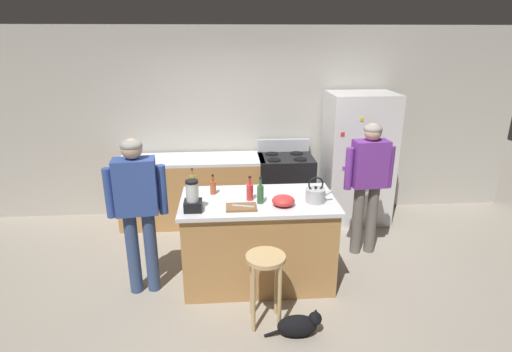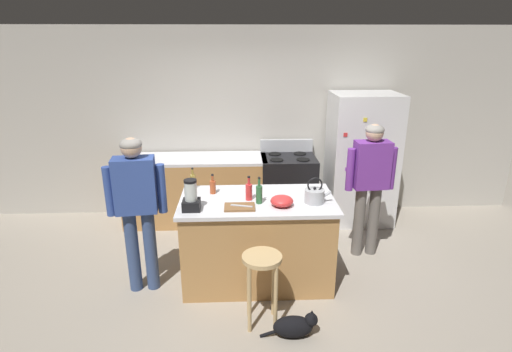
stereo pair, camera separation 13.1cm
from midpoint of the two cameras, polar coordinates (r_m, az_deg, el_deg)
name	(u,v)px [view 2 (the right image)]	position (r m, az deg, el deg)	size (l,w,h in m)	color
ground_plane	(257,279)	(4.66, 1.00, -14.23)	(14.00, 14.00, 0.00)	#9E9384
back_wall	(251,123)	(5.96, -0.07, 7.40)	(8.00, 0.10, 2.70)	#BCB7AD
kitchen_island	(257,240)	(4.41, 1.04, -9.01)	(1.60, 0.87, 0.96)	#B7844C
back_counter_run	(196,190)	(5.84, -7.76, -1.94)	(2.00, 0.64, 0.96)	#B7844C
refrigerator	(361,159)	(5.90, 15.16, 2.27)	(0.90, 0.73, 1.83)	silver
stove_range	(288,188)	(5.84, 5.12, -1.73)	(0.76, 0.65, 1.14)	black
person_by_island_left	(137,201)	(4.19, -15.55, -3.43)	(0.60, 0.26, 1.65)	#384C7A
person_by_sink_right	(370,178)	(4.94, 16.47, -0.29)	(0.59, 0.25, 1.63)	#66605B
bar_stool	(262,272)	(3.75, 1.87, -13.30)	(0.36, 0.36, 0.71)	tan
cat	(295,326)	(3.88, 6.52, -20.18)	(0.52, 0.18, 0.26)	black
blender_appliance	(191,197)	(3.95, -8.16, -2.98)	(0.17, 0.17, 0.31)	black
bottle_vinegar	(193,181)	(4.52, -8.02, -0.67)	(0.06, 0.06, 0.24)	olive
bottle_olive_oil	(259,194)	(4.07, 1.37, -2.51)	(0.07, 0.07, 0.28)	#2D6638
bottle_soda	(249,191)	(4.16, -0.10, -2.15)	(0.07, 0.07, 0.26)	red
bottle_cooking_sauce	(213,186)	(4.35, -5.22, -1.47)	(0.06, 0.06, 0.22)	#B24C26
mixing_bowl	(282,201)	(4.04, 4.58, -3.51)	(0.23, 0.23, 0.10)	red
tea_kettle	(315,195)	(4.15, 9.12, -2.69)	(0.28, 0.20, 0.27)	#B7BABF
cutting_board	(240,207)	(3.99, -1.38, -4.38)	(0.30, 0.20, 0.02)	brown
chef_knife	(242,206)	(3.99, -1.09, -4.21)	(0.22, 0.03, 0.01)	#B7BABF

